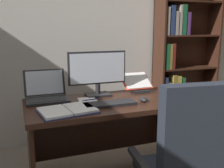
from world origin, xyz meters
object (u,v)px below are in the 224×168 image
(desk, at_px, (114,121))
(reading_stand_with_book, at_px, (137,83))
(computer_mouse, at_px, (143,99))
(keyboard, at_px, (110,104))
(notepad, at_px, (88,101))
(bookshelf, at_px, (180,52))
(open_binder, at_px, (67,110))
(coffee_mug, at_px, (173,90))
(laptop, at_px, (46,94))
(pen, at_px, (90,100))
(monitor, at_px, (98,73))

(desk, height_order, reading_stand_with_book, reading_stand_with_book)
(computer_mouse, xyz_separation_m, reading_stand_with_book, (0.12, 0.38, 0.06))
(desk, relative_size, keyboard, 3.65)
(notepad, bearing_deg, reading_stand_with_book, 21.00)
(bookshelf, distance_m, notepad, 1.67)
(open_binder, xyz_separation_m, coffee_mug, (1.02, 0.17, 0.03))
(open_binder, distance_m, notepad, 0.31)
(laptop, distance_m, computer_mouse, 0.83)
(reading_stand_with_book, bearing_deg, coffee_mug, -46.67)
(keyboard, bearing_deg, open_binder, -171.91)
(keyboard, relative_size, coffee_mug, 4.54)
(reading_stand_with_book, distance_m, notepad, 0.60)
(keyboard, height_order, computer_mouse, computer_mouse)
(reading_stand_with_book, height_order, pen, reading_stand_with_book)
(laptop, distance_m, pen, 0.38)
(bookshelf, bearing_deg, open_binder, -148.56)
(open_binder, relative_size, pen, 3.21)
(bookshelf, bearing_deg, coffee_mug, -127.19)
(bookshelf, bearing_deg, computer_mouse, -136.24)
(coffee_mug, bearing_deg, computer_mouse, -161.45)
(computer_mouse, bearing_deg, desk, 135.98)
(bookshelf, relative_size, reading_stand_with_book, 7.36)
(pen, bearing_deg, laptop, 154.44)
(bookshelf, xyz_separation_m, open_binder, (-1.66, -1.01, -0.29))
(laptop, height_order, computer_mouse, laptop)
(laptop, xyz_separation_m, open_binder, (0.11, -0.38, -0.04))
(monitor, bearing_deg, reading_stand_with_book, 7.74)
(reading_stand_with_book, bearing_deg, computer_mouse, -107.88)
(computer_mouse, relative_size, open_binder, 0.23)
(desk, height_order, open_binder, open_binder)
(bookshelf, distance_m, pen, 1.65)
(computer_mouse, xyz_separation_m, coffee_mug, (0.37, 0.12, 0.03))
(monitor, distance_m, laptop, 0.48)
(reading_stand_with_book, height_order, coffee_mug, reading_stand_with_book)
(monitor, distance_m, keyboard, 0.38)
(laptop, height_order, pen, laptop)
(laptop, bearing_deg, bookshelf, 19.66)
(desk, bearing_deg, coffee_mug, -6.23)
(open_binder, distance_m, pen, 0.32)
(keyboard, bearing_deg, monitor, 90.00)
(coffee_mug, bearing_deg, pen, 176.73)
(laptop, xyz_separation_m, reading_stand_with_book, (0.88, 0.05, 0.03))
(notepad, relative_size, pen, 1.50)
(keyboard, distance_m, notepad, 0.22)
(bookshelf, height_order, monitor, bookshelf)
(laptop, xyz_separation_m, keyboard, (0.46, -0.33, -0.04))
(monitor, bearing_deg, computer_mouse, -47.40)
(keyboard, height_order, notepad, keyboard)
(desk, bearing_deg, reading_stand_with_book, 32.21)
(computer_mouse, bearing_deg, laptop, 156.33)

